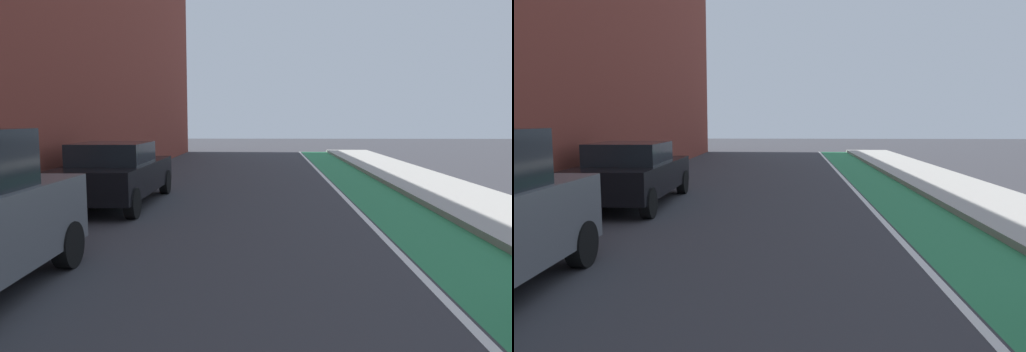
{
  "view_description": "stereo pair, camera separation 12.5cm",
  "coord_description": "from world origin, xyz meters",
  "views": [
    {
      "loc": [
        0.48,
        4.99,
        2.09
      ],
      "look_at": [
        0.3,
        12.89,
        1.16
      ],
      "focal_mm": 34.03,
      "sensor_mm": 36.0,
      "label": 1
    },
    {
      "loc": [
        0.6,
        4.99,
        2.09
      ],
      "look_at": [
        0.3,
        12.89,
        1.16
      ],
      "focal_mm": 34.03,
      "sensor_mm": 36.0,
      "label": 2
    }
  ],
  "objects": [
    {
      "name": "parked_sedan_black",
      "position": [
        -3.21,
        16.63,
        0.79
      ],
      "size": [
        1.94,
        4.55,
        1.53
      ],
      "color": "black",
      "rests_on": "ground"
    },
    {
      "name": "lane_divider_stripe",
      "position": [
        2.56,
        16.9,
        0.0
      ],
      "size": [
        0.12,
        37.8,
        0.0
      ],
      "primitive_type": "cube",
      "color": "white",
      "rests_on": "ground"
    },
    {
      "name": "bike_lane_paint",
      "position": [
        3.46,
        16.9,
        0.0
      ],
      "size": [
        1.6,
        37.8,
        0.0
      ],
      "primitive_type": "cube",
      "color": "#2D8451",
      "rests_on": "ground"
    },
    {
      "name": "ground_plane",
      "position": [
        0.0,
        14.9,
        0.0
      ],
      "size": [
        83.16,
        83.16,
        0.0
      ],
      "primitive_type": "plane",
      "color": "#38383D"
    },
    {
      "name": "sidewalk_right",
      "position": [
        5.52,
        16.9,
        0.07
      ],
      "size": [
        2.52,
        37.8,
        0.14
      ],
      "primitive_type": "cube",
      "color": "#A8A59E",
      "rests_on": "ground"
    }
  ]
}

